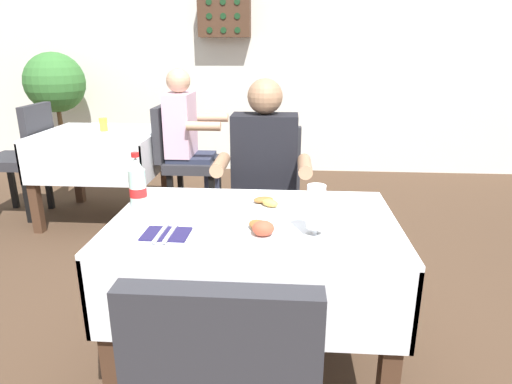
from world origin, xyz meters
TOP-DOWN VIEW (x-y plane):
  - ground_plane at (0.00, 0.00)m, footprint 11.00×11.00m
  - back_wall at (0.00, 3.49)m, footprint 11.00×0.12m
  - main_dining_table at (-0.01, -0.08)m, footprint 1.15×0.77m
  - chair_far_diner_seat at (-0.01, 0.69)m, footprint 0.44×0.50m
  - seated_diner_far at (-0.01, 0.58)m, footprint 0.50×0.46m
  - plate_near_camera at (0.03, -0.27)m, footprint 0.23×0.23m
  - plate_far_diner at (0.05, 0.05)m, footprint 0.22×0.22m
  - beer_glass_left at (0.23, -0.24)m, footprint 0.07×0.07m
  - cola_bottle_primary at (-0.51, -0.02)m, footprint 0.07×0.07m
  - napkin_cutlery_set at (-0.32, -0.28)m, footprint 0.17×0.19m
  - background_dining_table at (-1.43, 1.76)m, footprint 0.96×0.86m
  - background_chair_left at (-2.12, 1.76)m, footprint 0.50×0.44m
  - background_chair_right at (-0.74, 1.76)m, footprint 0.50×0.44m
  - background_patron at (-0.69, 1.76)m, footprint 0.46×0.50m
  - background_table_tumbler at (-1.41, 1.79)m, footprint 0.06×0.06m
  - potted_plant_corner at (-2.42, 3.00)m, footprint 0.64×0.64m
  - wall_bottle_rack at (-0.59, 3.33)m, footprint 0.56×0.21m

SIDE VIEW (x-z plane):
  - ground_plane at x=0.00m, z-range 0.00..0.00m
  - chair_far_diner_seat at x=-0.01m, z-range 0.07..1.04m
  - background_chair_left at x=-2.12m, z-range 0.07..1.04m
  - background_chair_right at x=-0.74m, z-range 0.07..1.04m
  - background_dining_table at x=-1.43m, z-range 0.19..0.94m
  - main_dining_table at x=-0.01m, z-range 0.20..0.95m
  - seated_diner_far at x=-0.01m, z-range 0.08..1.34m
  - background_patron at x=-0.69m, z-range 0.08..1.34m
  - napkin_cutlery_set at x=-0.32m, z-range 0.75..0.76m
  - plate_far_diner at x=0.05m, z-range 0.74..0.79m
  - plate_near_camera at x=0.03m, z-range 0.74..0.81m
  - background_table_tumbler at x=-1.41m, z-range 0.75..0.86m
  - beer_glass_left at x=0.23m, z-range 0.75..0.95m
  - cola_bottle_primary at x=-0.51m, z-range 0.73..0.99m
  - potted_plant_corner at x=-2.42m, z-range 0.25..1.62m
  - back_wall at x=0.00m, z-range 0.00..2.73m
  - wall_bottle_rack at x=-0.59m, z-range 1.52..1.94m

